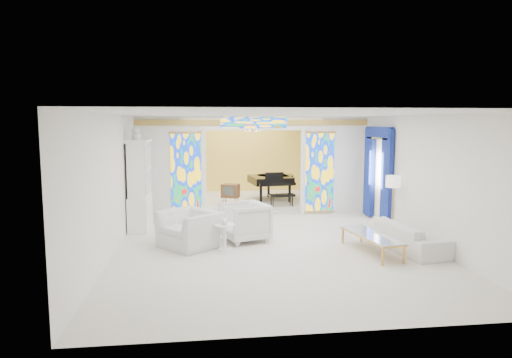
{
  "coord_description": "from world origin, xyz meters",
  "views": [
    {
      "loc": [
        -1.62,
        -11.67,
        2.81
      ],
      "look_at": [
        -0.15,
        0.2,
        1.33
      ],
      "focal_mm": 32.0,
      "sensor_mm": 36.0,
      "label": 1
    }
  ],
  "objects": [
    {
      "name": "chandelier",
      "position": [
        0.2,
        4.0,
        2.55
      ],
      "size": [
        0.48,
        0.48,
        0.3
      ],
      "primitive_type": "cylinder",
      "color": "#C69345",
      "rests_on": "ceiling"
    },
    {
      "name": "vase",
      "position": [
        -1.1,
        -1.77,
        0.67
      ],
      "size": [
        0.2,
        0.2,
        0.18
      ],
      "primitive_type": "imported",
      "rotation": [
        0.0,
        0.0,
        0.17
      ],
      "color": "white",
      "rests_on": "side_table"
    },
    {
      "name": "sofa",
      "position": [
        2.95,
        -2.27,
        0.31
      ],
      "size": [
        1.14,
        2.22,
        0.62
      ],
      "primitive_type": "imported",
      "rotation": [
        0.0,
        0.0,
        1.72
      ],
      "color": "white",
      "rests_on": "floor"
    },
    {
      "name": "coffee_table",
      "position": [
        2.04,
        -2.41,
        0.38
      ],
      "size": [
        0.84,
        1.94,
        0.42
      ],
      "rotation": [
        0.0,
        0.0,
        0.15
      ],
      "color": "silver",
      "rests_on": "floor"
    },
    {
      "name": "china_cabinet",
      "position": [
        -3.22,
        0.6,
        1.17
      ],
      "size": [
        0.56,
        1.46,
        2.72
      ],
      "color": "white",
      "rests_on": "floor"
    },
    {
      "name": "wall_front",
      "position": [
        0.0,
        -6.0,
        1.5
      ],
      "size": [
        7.0,
        0.02,
        3.0
      ],
      "primitive_type": "cube",
      "color": "white",
      "rests_on": "floor"
    },
    {
      "name": "partition_wall",
      "position": [
        0.0,
        2.0,
        1.65
      ],
      "size": [
        7.0,
        0.22,
        3.0
      ],
      "color": "white",
      "rests_on": "floor"
    },
    {
      "name": "wall_left",
      "position": [
        -3.5,
        0.0,
        1.5
      ],
      "size": [
        0.02,
        12.0,
        3.0
      ],
      "primitive_type": "cube",
      "color": "white",
      "rests_on": "floor"
    },
    {
      "name": "tv_console",
      "position": [
        -0.64,
        3.08,
        0.6
      ],
      "size": [
        0.65,
        0.56,
        0.64
      ],
      "rotation": [
        0.0,
        0.0,
        -0.4
      ],
      "color": "brown",
      "rests_on": "alcove_platform"
    },
    {
      "name": "blue_drapes",
      "position": [
        3.4,
        0.7,
        1.58
      ],
      "size": [
        0.14,
        1.85,
        2.65
      ],
      "color": "navy",
      "rests_on": "wall_right"
    },
    {
      "name": "floor",
      "position": [
        0.0,
        0.0,
        0.0
      ],
      "size": [
        12.0,
        12.0,
        0.0
      ],
      "primitive_type": "plane",
      "color": "silver",
      "rests_on": "ground"
    },
    {
      "name": "stained_glass_left",
      "position": [
        -2.03,
        1.89,
        1.3
      ],
      "size": [
        0.9,
        0.04,
        2.4
      ],
      "primitive_type": "cube",
      "color": "gold",
      "rests_on": "partition_wall"
    },
    {
      "name": "armchair_left",
      "position": [
        -1.87,
        -1.41,
        0.41
      ],
      "size": [
        1.64,
        1.66,
        0.81
      ],
      "primitive_type": "imported",
      "rotation": [
        0.0,
        0.0,
        -0.87
      ],
      "color": "silver",
      "rests_on": "floor"
    },
    {
      "name": "grand_piano",
      "position": [
        0.88,
        3.76,
        0.85
      ],
      "size": [
        1.69,
        2.62,
        1.0
      ],
      "rotation": [
        0.0,
        0.0,
        0.12
      ],
      "color": "black",
      "rests_on": "alcove_platform"
    },
    {
      "name": "gold_curtain_back",
      "position": [
        0.0,
        5.88,
        1.5
      ],
      "size": [
        6.7,
        0.1,
        2.9
      ],
      "primitive_type": "cube",
      "color": "#EED653",
      "rests_on": "wall_back"
    },
    {
      "name": "ceiling",
      "position": [
        0.0,
        0.0,
        3.0
      ],
      "size": [
        7.0,
        12.0,
        0.02
      ],
      "primitive_type": "cube",
      "color": "white",
      "rests_on": "wall_back"
    },
    {
      "name": "stained_glass_transom",
      "position": [
        0.0,
        1.89,
        2.82
      ],
      "size": [
        2.0,
        0.04,
        0.34
      ],
      "primitive_type": "cube",
      "color": "gold",
      "rests_on": "partition_wall"
    },
    {
      "name": "wall_back",
      "position": [
        0.0,
        6.0,
        1.5
      ],
      "size": [
        7.0,
        0.02,
        3.0
      ],
      "primitive_type": "cube",
      "color": "white",
      "rests_on": "floor"
    },
    {
      "name": "stained_glass_right",
      "position": [
        2.03,
        1.89,
        1.3
      ],
      "size": [
        0.9,
        0.04,
        2.4
      ],
      "primitive_type": "cube",
      "color": "gold",
      "rests_on": "partition_wall"
    },
    {
      "name": "alcove_platform",
      "position": [
        0.0,
        4.1,
        0.09
      ],
      "size": [
        6.8,
        3.8,
        0.18
      ],
      "primitive_type": "cube",
      "color": "silver",
      "rests_on": "floor"
    },
    {
      "name": "wall_right",
      "position": [
        3.5,
        0.0,
        1.5
      ],
      "size": [
        0.02,
        12.0,
        3.0
      ],
      "primitive_type": "cube",
      "color": "white",
      "rests_on": "floor"
    },
    {
      "name": "side_table",
      "position": [
        -1.1,
        -1.77,
        0.38
      ],
      "size": [
        0.6,
        0.6,
        0.58
      ],
      "rotation": [
        0.0,
        0.0,
        -0.37
      ],
      "color": "white",
      "rests_on": "floor"
    },
    {
      "name": "armchair_right",
      "position": [
        -0.58,
        -1.06,
        0.46
      ],
      "size": [
        1.28,
        1.26,
        0.92
      ],
      "primitive_type": "imported",
      "rotation": [
        0.0,
        0.0,
        -1.24
      ],
      "color": "silver",
      "rests_on": "floor"
    },
    {
      "name": "floor_lamp",
      "position": [
        3.2,
        -0.82,
        1.27
      ],
      "size": [
        0.37,
        0.37,
        1.49
      ],
      "rotation": [
        0.0,
        0.0,
        0.02
      ],
      "color": "#C69345",
      "rests_on": "floor"
    }
  ]
}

